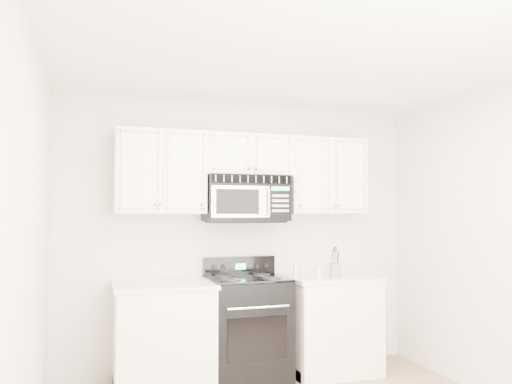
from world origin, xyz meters
name	(u,v)px	position (x,y,z in m)	size (l,w,h in m)	color
room	(318,248)	(0.00, 0.00, 1.30)	(3.51, 3.51, 2.61)	#8E6550
base_cabinet_left	(163,340)	(-0.80, 1.44, 0.43)	(0.86, 0.65, 0.92)	silver
base_cabinet_right	(330,327)	(0.80, 1.44, 0.43)	(0.86, 0.65, 0.92)	silver
range	(247,327)	(-0.04, 1.45, 0.48)	(0.70, 0.64, 1.11)	black
upper_cabinets	(247,170)	(0.00, 1.58, 1.93)	(2.44, 0.37, 0.75)	silver
microwave	(246,198)	(-0.02, 1.55, 1.67)	(0.78, 0.44, 0.43)	black
utensil_crock	(335,270)	(0.78, 1.29, 1.00)	(0.11, 0.11, 0.29)	slate
shaker_salt	(295,271)	(0.45, 1.47, 0.98)	(0.05, 0.05, 0.11)	silver
shaker_pepper	(319,272)	(0.61, 1.29, 0.97)	(0.04, 0.04, 0.11)	silver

